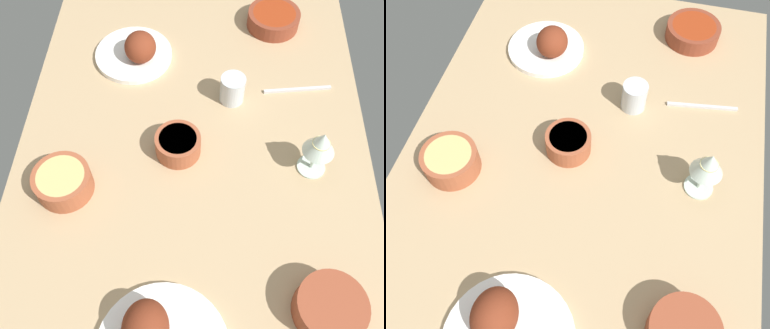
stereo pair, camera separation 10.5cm
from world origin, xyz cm
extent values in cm
cube|color=tan|center=(0.00, 0.00, 2.00)|extent=(140.00, 90.00, 4.00)
cylinder|color=white|center=(-37.82, -18.87, 4.80)|extent=(22.37, 22.37, 1.60)
ellipsoid|color=maroon|center=(-36.13, -16.32, 9.49)|extent=(9.86, 8.97, 8.45)
ellipsoid|color=maroon|center=(39.28, -7.03, 10.04)|extent=(11.03, 9.15, 9.66)
cylinder|color=#A35133|center=(6.93, -30.08, 7.09)|extent=(13.66, 13.66, 6.17)
cylinder|color=#D6BC70|center=(6.93, -30.08, 9.67)|extent=(11.20, 11.20, 1.00)
cylinder|color=#A35133|center=(-5.10, -3.73, 6.87)|extent=(11.43, 11.43, 5.74)
cylinder|color=#DBCC7A|center=(-5.10, -3.73, 9.24)|extent=(9.37, 9.37, 1.00)
cylinder|color=brown|center=(-53.25, 22.57, 6.45)|extent=(15.86, 15.86, 4.91)
cylinder|color=#9E3314|center=(-53.25, 22.57, 8.41)|extent=(13.01, 13.01, 1.00)
cylinder|color=brown|center=(33.24, 29.09, 7.22)|extent=(14.20, 14.20, 6.45)
cylinder|color=white|center=(33.24, 29.09, 9.95)|extent=(11.65, 11.65, 1.00)
cylinder|color=silver|center=(-1.75, 29.51, 4.25)|extent=(7.00, 7.00, 0.50)
cylinder|color=silver|center=(-1.75, 29.51, 8.00)|extent=(1.00, 1.00, 7.00)
cone|color=silver|center=(-1.75, 29.51, 14.75)|extent=(7.60, 7.60, 6.50)
cylinder|color=beige|center=(-1.75, 29.51, 13.30)|extent=(4.18, 4.18, 2.80)
cylinder|color=silver|center=(-23.02, 9.80, 7.96)|extent=(6.68, 6.68, 7.92)
cube|color=silver|center=(-26.89, 28.21, 4.40)|extent=(3.38, 18.87, 0.80)
camera|label=1|loc=(54.96, 2.53, 95.62)|focal=40.27mm
camera|label=2|loc=(53.48, 12.93, 95.62)|focal=40.27mm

